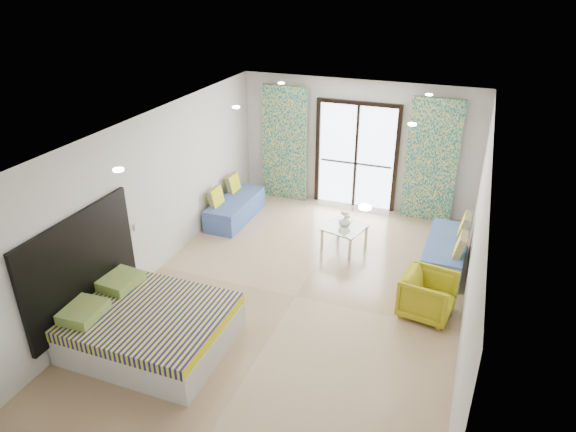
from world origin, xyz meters
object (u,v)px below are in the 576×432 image
(daybed_left, at_px, (235,208))
(armchair, at_px, (428,293))
(daybed_right, at_px, (446,252))
(coffee_table, at_px, (344,229))
(bed, at_px, (150,327))

(daybed_left, distance_m, armchair, 4.52)
(daybed_left, bearing_deg, daybed_right, -4.42)
(daybed_left, distance_m, coffee_table, 2.47)
(daybed_right, xyz_separation_m, armchair, (-0.13, -1.56, 0.11))
(bed, distance_m, coffee_table, 3.95)
(bed, distance_m, daybed_left, 3.99)
(bed, xyz_separation_m, daybed_left, (-0.64, 3.94, -0.05))
(daybed_left, height_order, armchair, daybed_left)
(daybed_right, height_order, armchair, daybed_right)
(coffee_table, relative_size, armchair, 1.11)
(bed, distance_m, armchair, 4.01)
(bed, relative_size, daybed_left, 1.26)
(bed, height_order, coffee_table, coffee_table)
(daybed_right, height_order, coffee_table, daybed_right)
(daybed_right, relative_size, armchair, 2.29)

